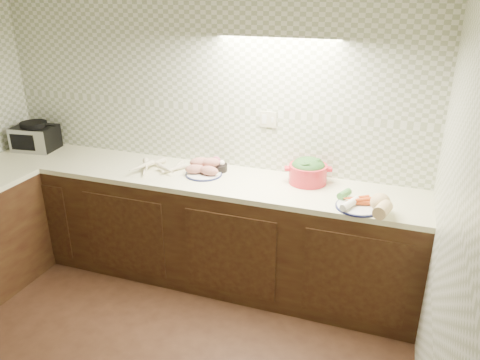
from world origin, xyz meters
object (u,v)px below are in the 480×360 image
(toaster_oven, at_px, (35,137))
(parsnip_pile, at_px, (158,167))
(dutch_oven, at_px, (308,171))
(sweet_potato_plate, at_px, (204,169))
(veg_plate, at_px, (368,203))
(onion_bowl, at_px, (217,166))

(toaster_oven, height_order, parsnip_pile, toaster_oven)
(dutch_oven, bearing_deg, sweet_potato_plate, 170.91)
(parsnip_pile, height_order, veg_plate, veg_plate)
(veg_plate, bearing_deg, dutch_oven, 145.62)
(toaster_oven, xyz_separation_m, parsnip_pile, (1.29, -0.10, -0.09))
(toaster_oven, relative_size, veg_plate, 0.95)
(parsnip_pile, distance_m, veg_plate, 1.66)
(toaster_oven, height_order, sweet_potato_plate, toaster_oven)
(toaster_oven, distance_m, sweet_potato_plate, 1.67)
(sweet_potato_plate, bearing_deg, veg_plate, -9.48)
(parsnip_pile, relative_size, sweet_potato_plate, 1.46)
(parsnip_pile, bearing_deg, dutch_oven, 7.38)
(onion_bowl, bearing_deg, toaster_oven, -178.22)
(onion_bowl, distance_m, veg_plate, 1.24)
(parsnip_pile, distance_m, sweet_potato_plate, 0.38)
(toaster_oven, relative_size, sweet_potato_plate, 1.35)
(onion_bowl, bearing_deg, parsnip_pile, -161.21)
(parsnip_pile, height_order, onion_bowl, onion_bowl)
(onion_bowl, bearing_deg, veg_plate, -15.06)
(onion_bowl, relative_size, veg_plate, 0.38)
(onion_bowl, xyz_separation_m, dutch_oven, (0.73, -0.00, 0.05))
(sweet_potato_plate, relative_size, onion_bowl, 1.87)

